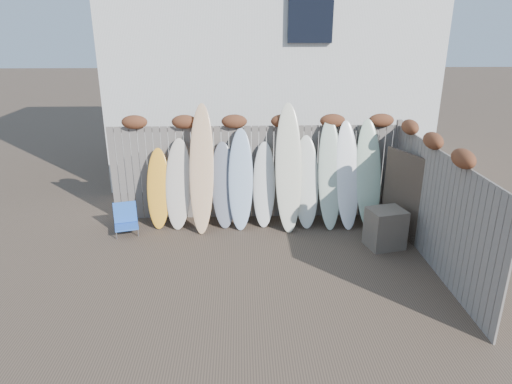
{
  "coord_description": "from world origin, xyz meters",
  "views": [
    {
      "loc": [
        -0.28,
        -6.78,
        3.92
      ],
      "look_at": [
        0.0,
        1.2,
        1.0
      ],
      "focal_mm": 32.0,
      "sensor_mm": 36.0,
      "label": 1
    }
  ],
  "objects_px": {
    "beach_chair": "(126,219)",
    "lattice_panel": "(404,196)",
    "surfboard_0": "(158,189)",
    "wooden_crate": "(385,228)"
  },
  "relations": [
    {
      "from": "beach_chair",
      "to": "lattice_panel",
      "type": "relative_size",
      "value": 0.35
    },
    {
      "from": "beach_chair",
      "to": "wooden_crate",
      "type": "height_order",
      "value": "wooden_crate"
    },
    {
      "from": "beach_chair",
      "to": "wooden_crate",
      "type": "xyz_separation_m",
      "value": [
        4.99,
        -0.81,
        0.1
      ]
    },
    {
      "from": "wooden_crate",
      "to": "lattice_panel",
      "type": "height_order",
      "value": "lattice_panel"
    },
    {
      "from": "surfboard_0",
      "to": "beach_chair",
      "type": "bearing_deg",
      "value": -150.46
    },
    {
      "from": "lattice_panel",
      "to": "surfboard_0",
      "type": "xyz_separation_m",
      "value": [
        -4.8,
        0.75,
        -0.05
      ]
    },
    {
      "from": "beach_chair",
      "to": "wooden_crate",
      "type": "bearing_deg",
      "value": -9.17
    },
    {
      "from": "surfboard_0",
      "to": "wooden_crate",
      "type": "bearing_deg",
      "value": -14.46
    },
    {
      "from": "beach_chair",
      "to": "lattice_panel",
      "type": "distance_m",
      "value": 5.47
    },
    {
      "from": "lattice_panel",
      "to": "surfboard_0",
      "type": "distance_m",
      "value": 4.86
    }
  ]
}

